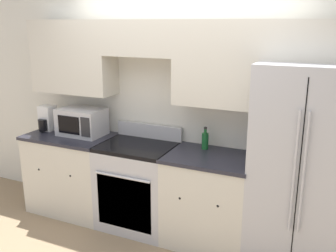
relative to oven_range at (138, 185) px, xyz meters
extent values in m
plane|color=#937A5B|center=(0.36, -0.31, -0.48)|extent=(12.00, 12.00, 0.00)
cube|color=silver|center=(0.36, 0.35, 0.82)|extent=(8.00, 0.06, 2.60)
cube|color=beige|center=(-0.88, 0.16, 1.34)|extent=(0.98, 0.33, 0.81)
cube|color=beige|center=(0.00, 0.16, 1.56)|extent=(0.79, 0.33, 0.36)
cube|color=beige|center=(1.24, 0.16, 1.34)|extent=(1.70, 0.33, 0.81)
cube|color=beige|center=(-0.88, 0.00, -0.02)|extent=(0.98, 0.62, 0.90)
cube|color=#23232D|center=(-0.88, 0.00, 0.45)|extent=(1.00, 0.64, 0.03)
sphere|color=black|center=(-1.10, -0.30, 0.11)|extent=(0.03, 0.03, 0.03)
sphere|color=black|center=(-0.66, -0.30, 0.11)|extent=(0.03, 0.03, 0.03)
cube|color=beige|center=(0.81, 0.00, -0.02)|extent=(0.83, 0.62, 0.90)
cube|color=#23232D|center=(0.81, 0.00, 0.45)|extent=(0.85, 0.64, 0.03)
sphere|color=black|center=(0.62, -0.30, 0.11)|extent=(0.03, 0.03, 0.03)
sphere|color=black|center=(0.99, -0.30, 0.11)|extent=(0.03, 0.03, 0.03)
cube|color=#B7B7BC|center=(0.00, 0.00, -0.03)|extent=(0.79, 0.62, 0.90)
cube|color=black|center=(0.00, -0.30, -0.07)|extent=(0.63, 0.01, 0.58)
cube|color=black|center=(0.00, 0.00, 0.44)|extent=(0.79, 0.62, 0.04)
cube|color=#B7B7BC|center=(0.00, 0.28, 0.54)|extent=(0.79, 0.04, 0.16)
cylinder|color=silver|center=(0.00, -0.33, 0.23)|extent=(0.63, 0.02, 0.02)
cube|color=#B7B7BC|center=(1.66, 0.08, 0.46)|extent=(0.87, 0.77, 1.87)
cube|color=black|center=(1.66, -0.31, 0.46)|extent=(0.01, 0.01, 1.72)
cylinder|color=#B7B7BC|center=(1.62, -0.33, 0.55)|extent=(0.02, 0.02, 1.03)
cylinder|color=#B7B7BC|center=(1.69, -0.33, 0.55)|extent=(0.02, 0.02, 1.03)
cube|color=#B7B7BC|center=(-0.76, 0.07, 0.62)|extent=(0.51, 0.35, 0.31)
cube|color=black|center=(-0.80, -0.11, 0.62)|extent=(0.28, 0.01, 0.20)
cube|color=#262628|center=(-0.58, -0.11, 0.62)|extent=(0.11, 0.01, 0.22)
cylinder|color=#195928|center=(0.69, 0.18, 0.55)|extent=(0.07, 0.07, 0.17)
cylinder|color=#195928|center=(0.69, 0.18, 0.65)|extent=(0.03, 0.03, 0.05)
cylinder|color=black|center=(0.69, 0.18, 0.69)|extent=(0.03, 0.03, 0.02)
cube|color=white|center=(-1.26, 0.07, 0.61)|extent=(0.16, 0.16, 0.30)
cylinder|color=black|center=(-1.26, -0.02, 0.55)|extent=(0.11, 0.11, 0.13)
camera|label=1|loc=(1.86, -3.28, 1.72)|focal=40.00mm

